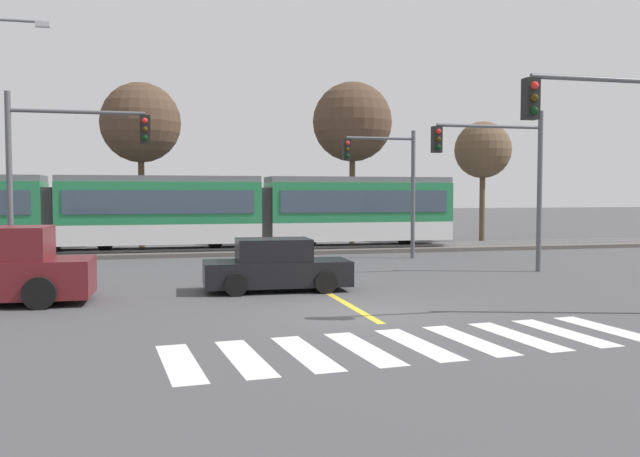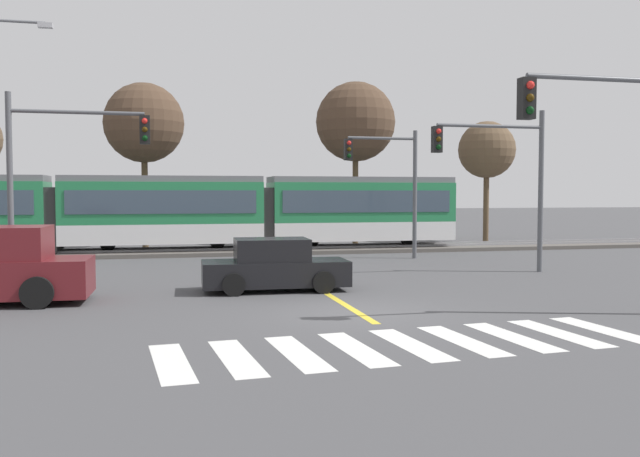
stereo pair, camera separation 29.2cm
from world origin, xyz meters
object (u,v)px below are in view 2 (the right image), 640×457
Objects in this scene: sedan_crossing at (274,267)px; bare_tree_east at (356,122)px; light_rail_tram at (163,210)px; bare_tree_west at (144,123)px; bare_tree_far_east at (487,150)px; traffic_light_mid_right at (503,166)px; traffic_light_near_right at (615,147)px; traffic_light_mid_left at (60,159)px; traffic_light_far_right at (390,173)px.

sedan_crossing is 19.20m from bare_tree_east.
light_rail_tram is 6.07m from bare_tree_west.
bare_tree_east is at bearing 179.13° from bare_tree_far_east.
bare_tree_far_east reaches higher than traffic_light_mid_right.
traffic_light_mid_right is 0.97× the size of traffic_light_near_right.
sedan_crossing is (3.09, -12.74, -1.35)m from light_rail_tram.
bare_tree_west is at bearing 131.09° from traffic_light_mid_right.
light_rail_tram is 18.91m from bare_tree_far_east.
traffic_light_mid_left is 0.66× the size of bare_tree_east.
bare_tree_far_east is (8.30, 22.47, 1.40)m from traffic_light_near_right.
traffic_light_mid_right is 15.67m from bare_tree_far_east.
traffic_light_far_right is 12.22m from bare_tree_far_east.
bare_tree_west is at bearing 81.03° from traffic_light_mid_left.
light_rail_tram reaches higher than sedan_crossing.
traffic_light_far_right is 13.66m from traffic_light_mid_left.
bare_tree_west is (-10.84, 22.73, 2.53)m from traffic_light_near_right.
traffic_light_far_right is 0.93× the size of traffic_light_near_right.
traffic_light_far_right is at bearing -39.73° from bare_tree_west.
light_rail_tram is at bearing 72.47° from traffic_light_mid_left.
bare_tree_west is (-10.38, 8.63, 2.74)m from traffic_light_far_right.
traffic_light_far_right is 14.11m from traffic_light_near_right.
light_rail_tram is 12.06m from bare_tree_east.
traffic_light_mid_right is at bearing -41.44° from light_rail_tram.
traffic_light_far_right is (-2.18, 5.78, -0.11)m from traffic_light_mid_right.
bare_tree_west is (-12.57, 14.41, 2.63)m from traffic_light_mid_right.
traffic_light_near_right is 0.66× the size of bare_tree_east.
light_rail_tram is at bearing -77.61° from bare_tree_west.
traffic_light_mid_left is at bearing 154.85° from sedan_crossing.
traffic_light_far_right is 0.79× the size of bare_tree_far_east.
traffic_light_far_right reaches higher than sedan_crossing.
sedan_crossing is 9.57m from traffic_light_near_right.
bare_tree_far_east reaches higher than light_rail_tram.
bare_tree_east reaches higher than bare_tree_far_east.
sedan_crossing is 0.50× the size of bare_tree_west.
traffic_light_mid_left is at bearing -147.33° from bare_tree_far_east.
traffic_light_near_right is at bearing -110.26° from bare_tree_far_east.
bare_tree_east is 1.28× the size of bare_tree_far_east.
traffic_light_mid_left is (-3.10, -9.83, 1.83)m from light_rail_tram.
bare_tree_far_east reaches higher than traffic_light_mid_left.
bare_tree_far_east is at bearing 43.71° from traffic_light_far_right.
sedan_crossing is at bearing -113.60° from bare_tree_east.
bare_tree_far_east is at bearing 65.10° from traffic_light_mid_right.
bare_tree_east reaches higher than traffic_light_mid_left.
traffic_light_far_right is 0.65× the size of bare_tree_west.
traffic_light_mid_right is at bearing -84.90° from bare_tree_east.
traffic_light_mid_left is at bearing -98.97° from bare_tree_west.
sedan_crossing is at bearing -25.15° from traffic_light_mid_left.
traffic_light_mid_left is at bearing -134.36° from bare_tree_east.
traffic_light_far_right is at bearing -25.47° from light_rail_tram.
sedan_crossing is 22.92m from bare_tree_far_east.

